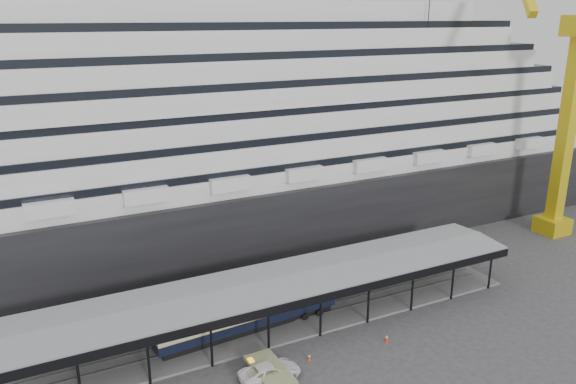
% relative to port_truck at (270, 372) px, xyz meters
% --- Properties ---
extents(ground, '(200.00, 200.00, 0.00)m').
position_rel_port_truck_xyz_m(ground, '(4.71, 3.31, -0.78)').
color(ground, '#363638').
rests_on(ground, ground).
extents(cruise_ship, '(130.00, 30.00, 43.90)m').
position_rel_port_truck_xyz_m(cruise_ship, '(4.76, 35.31, 17.57)').
color(cruise_ship, black).
rests_on(cruise_ship, ground).
extents(platform_canopy, '(56.00, 9.18, 5.30)m').
position_rel_port_truck_xyz_m(platform_canopy, '(4.71, 8.31, 1.58)').
color(platform_canopy, slate).
rests_on(platform_canopy, ground).
extents(crane_yellow, '(23.83, 18.78, 47.60)m').
position_rel_port_truck_xyz_m(crane_yellow, '(51.77, 13.85, 19.17)').
color(crane_yellow, gold).
rests_on(crane_yellow, ground).
extents(port_truck, '(5.68, 2.70, 1.57)m').
position_rel_port_truck_xyz_m(port_truck, '(0.00, 0.00, 0.00)').
color(port_truck, white).
rests_on(port_truck, ground).
extents(pullman_carriage, '(19.95, 3.84, 19.46)m').
position_rel_port_truck_xyz_m(pullman_carriage, '(1.45, 8.31, 1.61)').
color(pullman_carriage, black).
rests_on(pullman_carriage, ground).
extents(traffic_cone_left, '(0.43, 0.43, 0.68)m').
position_rel_port_truck_xyz_m(traffic_cone_left, '(1.53, 0.64, -0.45)').
color(traffic_cone_left, red).
rests_on(traffic_cone_left, ground).
extents(traffic_cone_mid, '(0.43, 0.43, 0.70)m').
position_rel_port_truck_xyz_m(traffic_cone_mid, '(4.55, 1.00, -0.44)').
color(traffic_cone_mid, '#D9420C').
rests_on(traffic_cone_mid, ground).
extents(traffic_cone_right, '(0.42, 0.42, 0.77)m').
position_rel_port_truck_xyz_m(traffic_cone_right, '(13.01, 0.34, -0.40)').
color(traffic_cone_right, red).
rests_on(traffic_cone_right, ground).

